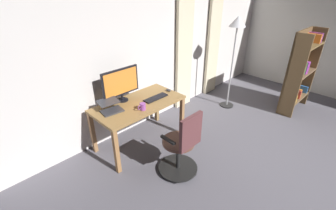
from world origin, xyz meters
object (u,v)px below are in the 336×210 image
Objects in this scene: desk at (139,108)px; mug_tea at (142,107)px; laptop at (111,107)px; computer_mouse at (168,90)px; computer_monitor at (121,83)px; bookshelf at (299,71)px; office_chair at (182,147)px; floor_lamp at (236,33)px; computer_keyboard at (156,98)px.

desk is 0.28m from mug_tea.
laptop is 3.38× the size of computer_mouse.
bookshelf is (-3.12, 1.54, -0.22)m from computer_monitor.
computer_monitor is 0.39× the size of bookshelf.
mug_tea is 3.27m from bookshelf.
office_chair reaches higher than mug_tea.
computer_mouse is 2.69m from bookshelf.
desk is at bearing 117.00° from computer_monitor.
computer_monitor is at bearing -26.27° from bookshelf.
desk is at bearing -23.42° from bookshelf.
office_chair is 1.18m from computer_mouse.
floor_lamp is at bearing 171.57° from desk.
floor_lamp reaches higher than desk.
computer_mouse is (-0.63, 0.03, 0.11)m from desk.
desk is 10.59× the size of mug_tea.
bookshelf reaches higher than computer_monitor.
computer_mouse is at bearing -170.66° from computer_keyboard.
bookshelf is 0.88× the size of floor_lamp.
laptop is (0.72, -0.17, 0.04)m from computer_keyboard.
mug_tea is (0.05, -0.74, 0.34)m from office_chair.
computer_monitor is at bearing -63.00° from desk.
computer_keyboard is at bearing 173.68° from laptop.
computer_monitor is at bearing -19.65° from computer_mouse.
bookshelf is at bearing 153.73° from computer_monitor.
desk is 0.87× the size of bookshelf.
computer_monitor is 2.37m from floor_lamp.
computer_monitor is 0.60m from computer_keyboard.
desk is 1.43× the size of office_chair.
office_chair is at bearing 87.51° from desk.
floor_lamp is (-2.56, 0.41, 0.73)m from laptop.
office_chair is at bearing 16.34° from floor_lamp.
bookshelf is at bearing 155.83° from computer_keyboard.
computer_monitor is (0.12, -0.24, 0.39)m from desk.
laptop is at bearing -13.52° from computer_keyboard.
office_chair is 3.08m from bookshelf.
mug_tea is at bearing 145.32° from laptop.
computer_mouse reaches higher than computer_keyboard.
computer_monitor is at bearing -38.24° from computer_keyboard.
office_chair is at bearing -6.52° from bookshelf.
desk is 3.35× the size of computer_keyboard.
bookshelf is (-2.37, 1.27, 0.06)m from computer_mouse.
mug_tea is (-0.03, 0.46, -0.24)m from computer_monitor.
computer_monitor is 6.29× the size of computer_mouse.
computer_keyboard is 0.74m from laptop.
computer_monitor is 0.42m from laptop.
computer_monitor reaches higher than office_chair.
bookshelf is (-3.04, 0.35, 0.36)m from office_chair.
office_chair is at bearing 93.84° from mug_tea.
floor_lamp reaches higher than computer_mouse.
desk is 0.64m from computer_mouse.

